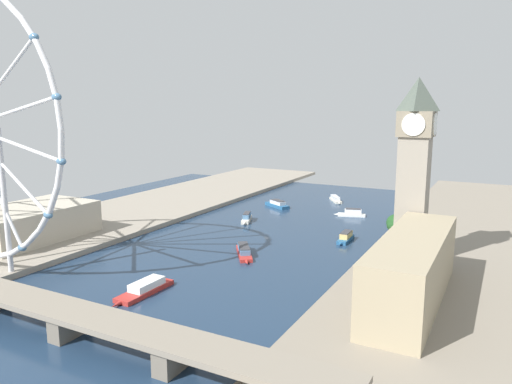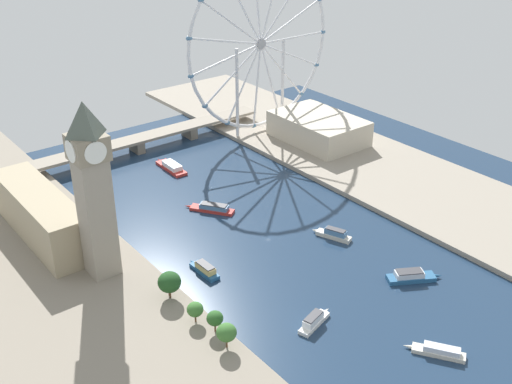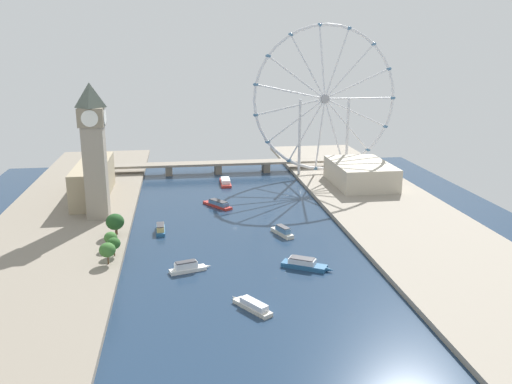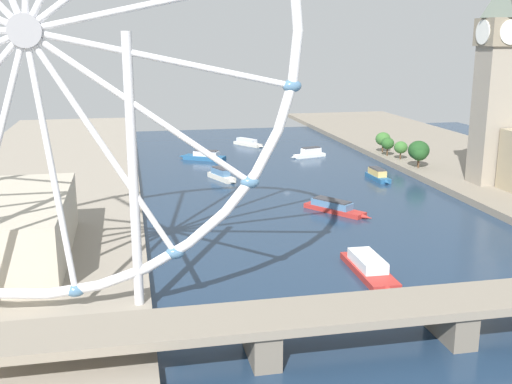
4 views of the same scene
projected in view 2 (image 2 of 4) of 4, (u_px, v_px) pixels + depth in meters
name	position (u px, v px, depth m)	size (l,w,h in m)	color
ground_plane	(268.00, 236.00, 352.87)	(394.90, 394.90, 0.00)	#1E334C
riverbank_left	(78.00, 311.00, 290.52)	(90.00, 520.00, 3.00)	gray
riverbank_right	(402.00, 179.00, 413.87)	(90.00, 520.00, 3.00)	gray
clock_tower	(93.00, 189.00, 295.25)	(17.08, 17.08, 89.24)	gray
parliament_block	(41.00, 215.00, 341.06)	(22.00, 87.59, 26.42)	tan
tree_row_embankment	(188.00, 298.00, 283.27)	(11.82, 54.88, 13.81)	#513823
ferris_wheel	(261.00, 45.00, 458.87)	(127.72, 3.20, 129.85)	silver
riverside_hall	(318.00, 128.00, 465.96)	(44.71, 67.29, 18.43)	#BCB29E
river_bridge	(136.00, 141.00, 455.43)	(206.90, 15.88, 10.20)	gray
tour_boat_0	(333.00, 234.00, 350.03)	(11.87, 23.07, 5.91)	beige
tour_boat_1	(439.00, 351.00, 265.61)	(17.08, 23.62, 4.49)	beige
tour_boat_2	(314.00, 321.00, 282.85)	(22.77, 10.33, 5.87)	white
tour_boat_3	(411.00, 276.00, 313.89)	(26.82, 18.29, 5.64)	#235684
tour_boat_4	(204.00, 269.00, 319.44)	(6.07, 22.47, 5.65)	#235684
tour_boat_5	(171.00, 167.00, 430.06)	(8.90, 33.94, 5.10)	#B22D28
tour_boat_6	(212.00, 208.00, 377.46)	(21.28, 28.05, 4.99)	#B22D28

